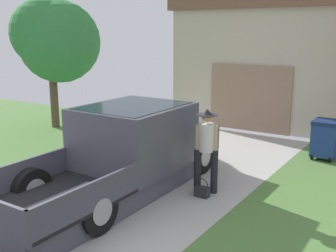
% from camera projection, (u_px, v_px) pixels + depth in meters
% --- Properties ---
extents(pickup_truck, '(2.01, 5.58, 1.72)m').
position_uv_depth(pickup_truck, '(130.00, 152.00, 8.42)').
color(pickup_truck, '#464451').
rests_on(pickup_truck, ground).
extents(person_with_hat, '(0.46, 0.42, 1.73)m').
position_uv_depth(person_with_hat, '(206.00, 145.00, 8.11)').
color(person_with_hat, black).
rests_on(person_with_hat, ground).
extents(handbag, '(0.28, 0.17, 0.38)m').
position_uv_depth(handbag, '(202.00, 191.00, 8.06)').
color(handbag, '#232328').
rests_on(handbag, ground).
extents(house_with_garage, '(8.61, 6.96, 4.80)m').
position_uv_depth(house_with_garage, '(316.00, 53.00, 15.11)').
color(house_with_garage, '#C2B69E').
rests_on(house_with_garage, ground).
extents(front_yard_tree, '(2.78, 2.75, 4.27)m').
position_uv_depth(front_yard_tree, '(55.00, 38.00, 13.35)').
color(front_yard_tree, brown).
rests_on(front_yard_tree, ground).
extents(wheeled_trash_bin, '(0.60, 0.72, 1.00)m').
position_uv_depth(wheeled_trash_bin, '(325.00, 138.00, 10.42)').
color(wheeled_trash_bin, navy).
rests_on(wheeled_trash_bin, ground).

